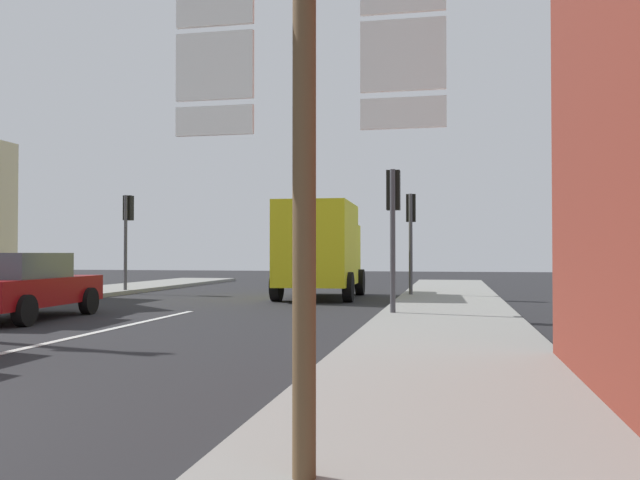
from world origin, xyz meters
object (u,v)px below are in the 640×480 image
object	(u,v)px
traffic_light_near_right	(393,208)
sedan_far	(21,285)
delivery_truck	(320,247)
traffic_light_far_right	(411,221)
traffic_light_far_left	(128,221)
route_sign_post	(305,178)

from	to	relation	value
traffic_light_near_right	sedan_far	bearing A→B (deg)	-166.29
delivery_truck	traffic_light_near_right	world-z (taller)	traffic_light_near_right
sedan_far	traffic_light_near_right	world-z (taller)	traffic_light_near_right
traffic_light_far_right	traffic_light_near_right	world-z (taller)	traffic_light_far_right
delivery_truck	sedan_far	bearing A→B (deg)	-122.53
sedan_far	traffic_light_far_left	distance (m)	9.66
traffic_light_far_right	traffic_light_far_left	size ratio (longest dim) A/B	0.95
route_sign_post	traffic_light_near_right	xyz separation A→B (m)	(-0.43, 11.14, 0.56)
route_sign_post	traffic_light_far_right	world-z (taller)	traffic_light_far_right
delivery_truck	route_sign_post	bearing A→B (deg)	-79.09
delivery_truck	traffic_light_far_right	distance (m)	3.07
sedan_far	traffic_light_far_right	distance (m)	11.91
sedan_far	traffic_light_near_right	xyz separation A→B (m)	(8.02, 1.95, 1.71)
route_sign_post	traffic_light_far_left	size ratio (longest dim) A/B	0.90
delivery_truck	traffic_light_far_left	world-z (taller)	traffic_light_far_left
sedan_far	route_sign_post	distance (m)	12.53
sedan_far	traffic_light_far_right	bearing A→B (deg)	47.12
route_sign_post	traffic_light_far_right	size ratio (longest dim) A/B	0.95
delivery_truck	traffic_light_far_left	distance (m)	7.53
traffic_light_far_right	traffic_light_near_right	distance (m)	6.68
traffic_light_far_right	traffic_light_near_right	bearing A→B (deg)	-90.00
delivery_truck	route_sign_post	size ratio (longest dim) A/B	1.58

